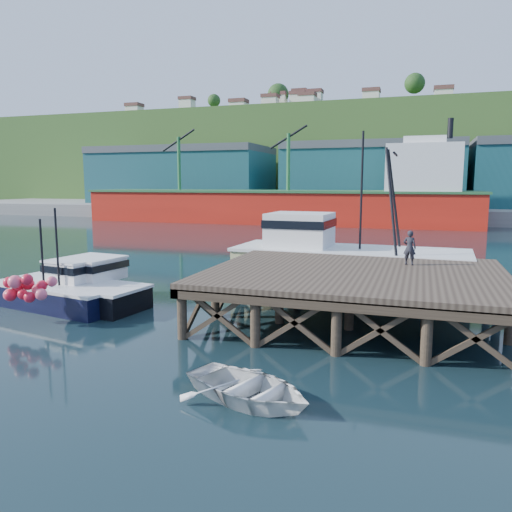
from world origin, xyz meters
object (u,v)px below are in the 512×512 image
at_px(boat_navy, 62,289).
at_px(boat_black, 77,287).
at_px(trawler, 344,256).
at_px(dinghy, 249,387).
at_px(dockworker, 410,248).

xyz_separation_m(boat_navy, boat_black, (0.35, 0.63, 0.01)).
height_order(boat_navy, trawler, trawler).
relative_size(trawler, dinghy, 3.40).
height_order(trawler, dockworker, trawler).
bearing_deg(trawler, boat_navy, -141.55).
height_order(boat_black, dinghy, boat_black).
xyz_separation_m(dinghy, dockworker, (3.69, 11.07, 2.50)).
bearing_deg(boat_navy, dockworker, 25.67).
height_order(boat_navy, boat_black, boat_black).
bearing_deg(boat_navy, boat_black, 71.51).
distance_m(boat_black, dockworker, 15.52).
xyz_separation_m(trawler, dockworker, (3.52, -4.41, 1.15)).
xyz_separation_m(boat_navy, dinghy, (11.63, -6.93, -0.45)).
xyz_separation_m(boat_black, dockworker, (14.98, 3.52, 2.04)).
bearing_deg(boat_black, trawler, 42.18).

